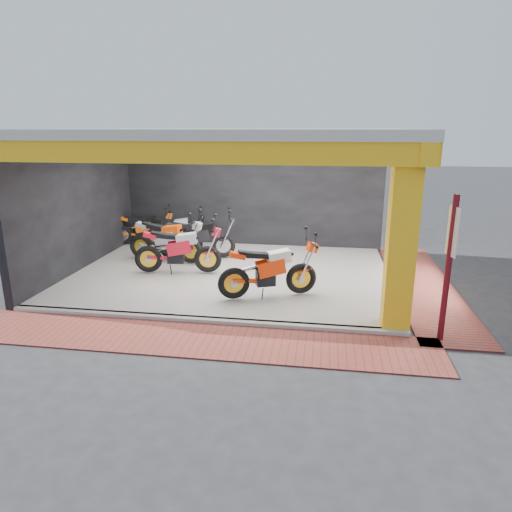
# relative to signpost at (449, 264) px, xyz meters

# --- Properties ---
(ground) EXTENTS (80.00, 80.00, 0.00)m
(ground) POSITION_rel_signpost_xyz_m (-4.52, 1.12, -1.46)
(ground) COLOR #2D2D30
(ground) RESTS_ON ground
(showroom_floor) EXTENTS (8.00, 6.00, 0.10)m
(showroom_floor) POSITION_rel_signpost_xyz_m (-4.52, 3.12, -1.41)
(showroom_floor) COLOR silver
(showroom_floor) RESTS_ON ground
(showroom_ceiling) EXTENTS (8.40, 6.40, 0.20)m
(showroom_ceiling) POSITION_rel_signpost_xyz_m (-4.52, 3.12, 2.14)
(showroom_ceiling) COLOR beige
(showroom_ceiling) RESTS_ON corner_column
(back_wall) EXTENTS (8.20, 0.20, 3.50)m
(back_wall) POSITION_rel_signpost_xyz_m (-4.52, 6.22, 0.29)
(back_wall) COLOR black
(back_wall) RESTS_ON ground
(left_wall) EXTENTS (0.20, 6.20, 3.50)m
(left_wall) POSITION_rel_signpost_xyz_m (-8.62, 3.12, 0.29)
(left_wall) COLOR black
(left_wall) RESTS_ON ground
(corner_column) EXTENTS (0.50, 0.50, 3.50)m
(corner_column) POSITION_rel_signpost_xyz_m (-0.77, 0.37, 0.29)
(corner_column) COLOR yellow
(corner_column) RESTS_ON ground
(header_beam_front) EXTENTS (8.40, 0.30, 0.40)m
(header_beam_front) POSITION_rel_signpost_xyz_m (-4.52, 0.12, 1.84)
(header_beam_front) COLOR yellow
(header_beam_front) RESTS_ON corner_column
(header_beam_right) EXTENTS (0.30, 6.40, 0.40)m
(header_beam_right) POSITION_rel_signpost_xyz_m (-0.52, 3.12, 1.84)
(header_beam_right) COLOR yellow
(header_beam_right) RESTS_ON corner_column
(floor_kerb) EXTENTS (8.00, 0.20, 0.10)m
(floor_kerb) POSITION_rel_signpost_xyz_m (-4.52, 0.10, -1.41)
(floor_kerb) COLOR silver
(floor_kerb) RESTS_ON ground
(paver_front) EXTENTS (9.00, 1.40, 0.03)m
(paver_front) POSITION_rel_signpost_xyz_m (-4.52, -0.68, -1.44)
(paver_front) COLOR #963631
(paver_front) RESTS_ON ground
(paver_right) EXTENTS (1.40, 7.00, 0.03)m
(paver_right) POSITION_rel_signpost_xyz_m (0.28, 3.12, -1.44)
(paver_right) COLOR #963631
(paver_right) RESTS_ON ground
(signpost) EXTENTS (0.11, 0.37, 2.66)m
(signpost) POSITION_rel_signpost_xyz_m (0.00, 0.00, 0.00)
(signpost) COLOR #5E0E17
(signpost) RESTS_ON ground
(moto_hero) EXTENTS (2.51, 1.66, 1.44)m
(moto_hero) POSITION_rel_signpost_xyz_m (-2.63, 1.73, -0.64)
(moto_hero) COLOR #FF3B0A
(moto_hero) RESTS_ON showroom_floor
(moto_row_a) EXTENTS (2.46, 1.20, 1.44)m
(moto_row_a) POSITION_rel_signpost_xyz_m (-5.09, 2.92, -0.64)
(moto_row_a) COLOR red
(moto_row_a) RESTS_ON showroom_floor
(moto_row_b) EXTENTS (2.43, 1.39, 1.40)m
(moto_row_b) POSITION_rel_signpost_xyz_m (-5.01, 4.39, -0.66)
(moto_row_b) COLOR black
(moto_row_b) RESTS_ON showroom_floor
(moto_row_c) EXTENTS (2.46, 1.22, 1.44)m
(moto_row_c) POSITION_rel_signpost_xyz_m (-5.78, 3.66, -0.64)
(moto_row_c) COLOR #A3A6AA
(moto_row_c) RESTS_ON showroom_floor
(moto_row_d) EXTENTS (2.10, 1.05, 1.23)m
(moto_row_d) POSITION_rel_signpost_xyz_m (-7.25, 5.62, -0.74)
(moto_row_d) COLOR #E35C09
(moto_row_d) RESTS_ON showroom_floor
(moto_row_e) EXTENTS (2.06, 1.05, 1.20)m
(moto_row_e) POSITION_rel_signpost_xyz_m (-6.19, 5.62, -0.76)
(moto_row_e) COLOR black
(moto_row_e) RESTS_ON showroom_floor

